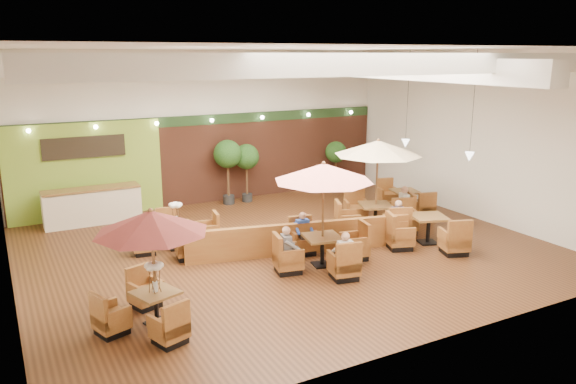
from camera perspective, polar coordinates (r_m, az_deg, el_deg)
room at (r=16.34m, az=-1.36°, el=7.78°), size 14.04×14.00×5.52m
service_counter at (r=19.17m, az=-19.24°, el=-1.35°), size 3.00×0.75×1.18m
booth_divider at (r=15.43m, az=1.38°, el=-4.72°), size 6.26×1.58×0.88m
table_0 at (r=11.38m, az=-13.88°, el=-5.00°), size 2.40×2.53×2.46m
table_1 at (r=14.20m, az=3.60°, el=-0.40°), size 2.80×2.80×2.76m
table_2 at (r=17.32m, az=9.05°, el=2.30°), size 3.02×3.02×2.88m
table_3 at (r=16.13m, az=-11.23°, el=-4.25°), size 2.52×2.52×1.51m
table_4 at (r=16.59m, az=13.25°, el=-3.94°), size 2.08×2.97×1.05m
table_5 at (r=19.93m, az=11.75°, el=-0.94°), size 1.05×2.69×0.96m
topiary_0 at (r=20.35m, az=-6.15°, el=3.60°), size 1.02×1.02×2.36m
topiary_1 at (r=20.66m, az=-4.24°, el=3.37°), size 0.93×0.93×2.16m
topiary_2 at (r=22.53m, az=4.88°, el=3.87°), size 0.85×0.85×1.97m
diner_0 at (r=13.72m, az=5.76°, el=-5.89°), size 0.39×0.34×0.75m
diner_1 at (r=15.34m, az=1.55°, el=-3.71°), size 0.37×0.31×0.71m
diner_2 at (r=14.04m, az=0.00°, el=-5.34°), size 0.35×0.40×0.75m
diner_3 at (r=16.80m, az=11.06°, el=-2.34°), size 0.42×0.39×0.76m
diner_4 at (r=18.23m, az=11.56°, el=-1.01°), size 0.42×0.46×0.83m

